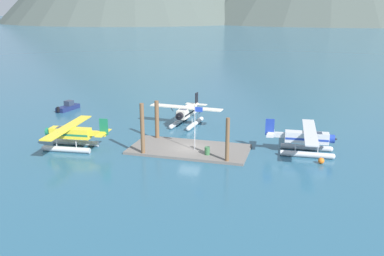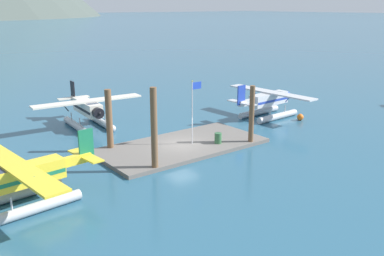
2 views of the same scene
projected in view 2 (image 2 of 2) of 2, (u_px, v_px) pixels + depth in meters
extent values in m
plane|color=#285670|center=(182.00, 148.00, 35.32)|extent=(1200.00, 1200.00, 0.00)
cube|color=#66605B|center=(182.00, 146.00, 35.28)|extent=(13.69, 6.72, 0.30)
cylinder|color=brown|center=(154.00, 130.00, 29.56)|extent=(0.46, 0.46, 5.99)
cylinder|color=brown|center=(252.00, 116.00, 35.35)|extent=(0.42, 0.42, 5.01)
cylinder|color=brown|center=(109.00, 121.00, 33.86)|extent=(0.52, 0.52, 5.00)
cylinder|color=silver|center=(192.00, 113.00, 34.66)|extent=(0.08, 0.08, 5.14)
cube|color=#1E3DB2|center=(197.00, 86.00, 34.31)|extent=(0.90, 0.03, 0.56)
sphere|color=gold|center=(192.00, 81.00, 33.94)|extent=(0.10, 0.10, 0.10)
cylinder|color=#33663D|center=(218.00, 138.00, 35.37)|extent=(0.58, 0.58, 0.88)
torus|color=#33663D|center=(218.00, 138.00, 35.37)|extent=(0.62, 0.62, 0.04)
sphere|color=orange|center=(300.00, 117.00, 43.61)|extent=(0.67, 0.67, 0.67)
cylinder|color=#B7BABF|center=(101.00, 122.00, 41.86)|extent=(1.07, 5.63, 0.64)
sphere|color=#B7BABF|center=(113.00, 129.00, 39.61)|extent=(0.64, 0.64, 0.64)
cylinder|color=#B7BABF|center=(76.00, 126.00, 40.55)|extent=(1.07, 5.63, 0.64)
sphere|color=#B7BABF|center=(86.00, 133.00, 38.29)|extent=(0.64, 0.64, 0.64)
cylinder|color=#B7BABF|center=(105.00, 118.00, 40.71)|extent=(0.10, 0.10, 0.70)
cylinder|color=#B7BABF|center=(96.00, 113.00, 42.64)|extent=(0.10, 0.10, 0.70)
cylinder|color=#B7BABF|center=(80.00, 122.00, 39.40)|extent=(0.10, 0.10, 0.70)
cylinder|color=#B7BABF|center=(71.00, 116.00, 41.33)|extent=(0.10, 0.10, 0.70)
cube|color=silver|center=(88.00, 107.00, 40.76)|extent=(1.61, 4.88, 1.20)
cube|color=black|center=(88.00, 108.00, 40.79)|extent=(1.62, 4.79, 0.24)
cube|color=#283347|center=(91.00, 106.00, 39.80)|extent=(1.14, 1.18, 0.56)
cube|color=silver|center=(88.00, 101.00, 40.33)|extent=(10.48, 2.21, 0.14)
cylinder|color=black|center=(110.00, 102.00, 41.58)|extent=(0.63, 0.13, 0.84)
cylinder|color=black|center=(65.00, 107.00, 39.27)|extent=(0.63, 0.13, 0.84)
cylinder|color=black|center=(98.00, 113.00, 38.59)|extent=(1.00, 0.67, 0.96)
cone|color=black|center=(100.00, 114.00, 38.22)|extent=(0.39, 0.38, 0.36)
cube|color=silver|center=(76.00, 100.00, 43.35)|extent=(0.61, 2.23, 0.56)
cube|color=black|center=(73.00, 90.00, 43.84)|extent=(0.20, 1.01, 1.90)
cube|color=silver|center=(74.00, 98.00, 43.96)|extent=(3.25, 1.05, 0.10)
cylinder|color=#B7BABF|center=(34.00, 208.00, 24.06)|extent=(5.64, 1.17, 0.64)
cylinder|color=#B7BABF|center=(17.00, 195.00, 25.81)|extent=(5.64, 1.17, 0.64)
cylinder|color=#B7BABF|center=(11.00, 204.00, 23.08)|extent=(0.10, 0.10, 0.70)
cylinder|color=#B7BABF|center=(54.00, 191.00, 24.66)|extent=(0.10, 0.10, 0.70)
cylinder|color=#B7BABF|center=(35.00, 179.00, 26.42)|extent=(0.10, 0.10, 0.70)
cube|color=yellow|center=(22.00, 175.00, 24.49)|extent=(4.90, 1.69, 1.20)
cube|color=#196B47|center=(22.00, 177.00, 24.52)|extent=(4.80, 1.70, 0.24)
cube|color=#283347|center=(2.00, 175.00, 23.69)|extent=(1.20, 1.15, 0.56)
cube|color=yellow|center=(16.00, 166.00, 24.11)|extent=(2.39, 10.49, 0.14)
cylinder|color=#196B47|center=(33.00, 183.00, 22.66)|extent=(0.14, 0.63, 0.84)
cylinder|color=#196B47|center=(2.00, 161.00, 25.74)|extent=(0.14, 0.63, 0.84)
cube|color=yellow|center=(74.00, 160.00, 26.60)|extent=(2.23, 0.65, 0.56)
cube|color=#196B47|center=(86.00, 144.00, 26.95)|extent=(1.01, 0.21, 1.90)
cube|color=yellow|center=(85.00, 156.00, 27.09)|extent=(1.10, 3.26, 0.10)
cylinder|color=#B7BABF|center=(259.00, 112.00, 45.75)|extent=(5.63, 0.93, 0.64)
sphere|color=#B7BABF|center=(275.00, 108.00, 47.50)|extent=(0.64, 0.64, 0.64)
cylinder|color=#B7BABF|center=(277.00, 116.00, 43.93)|extent=(5.63, 0.93, 0.64)
sphere|color=#B7BABF|center=(294.00, 112.00, 45.68)|extent=(0.64, 0.64, 0.64)
cylinder|color=#B7BABF|center=(266.00, 104.00, 46.32)|extent=(0.10, 0.10, 0.70)
cylinder|color=#B7BABF|center=(251.00, 108.00, 44.82)|extent=(0.10, 0.10, 0.70)
cylinder|color=#B7BABF|center=(285.00, 108.00, 44.49)|extent=(0.10, 0.10, 0.70)
cylinder|color=#B7BABF|center=(270.00, 112.00, 42.99)|extent=(0.10, 0.10, 0.70)
cube|color=silver|center=(269.00, 99.00, 44.39)|extent=(4.86, 1.49, 1.20)
cube|color=#1E389E|center=(269.00, 100.00, 44.42)|extent=(4.76, 1.50, 0.24)
cube|color=#283347|center=(275.00, 94.00, 44.98)|extent=(1.15, 1.11, 0.56)
cube|color=silver|center=(271.00, 92.00, 44.40)|extent=(1.94, 10.46, 0.14)
cylinder|color=#1E389E|center=(255.00, 92.00, 46.09)|extent=(0.11, 0.63, 0.84)
cylinder|color=#1E389E|center=(288.00, 99.00, 42.88)|extent=(0.11, 0.63, 0.84)
cylinder|color=#1E389E|center=(285.00, 95.00, 46.08)|extent=(0.65, 0.99, 0.96)
cone|color=black|center=(288.00, 95.00, 46.37)|extent=(0.37, 0.38, 0.36)
cube|color=silver|center=(247.00, 102.00, 42.33)|extent=(2.22, 0.55, 0.56)
cube|color=#1E389E|center=(241.00, 95.00, 41.53)|extent=(1.00, 0.17, 1.90)
cube|color=silver|center=(242.00, 103.00, 41.80)|extent=(0.97, 3.24, 0.10)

